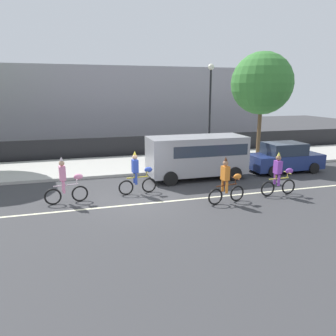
{
  "coord_description": "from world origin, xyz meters",
  "views": [
    {
      "loc": [
        -2.55,
        -12.78,
        4.41
      ],
      "look_at": [
        1.52,
        1.2,
        1.0
      ],
      "focal_mm": 35.0,
      "sensor_mm": 36.0,
      "label": 1
    }
  ],
  "objects_px": {
    "parade_cyclist_cobalt": "(138,175)",
    "parade_cyclist_pink": "(66,183)",
    "parked_van_grey": "(198,154)",
    "parade_cyclist_purple": "(279,176)",
    "street_lamp_post": "(210,99)",
    "parade_cyclist_orange": "(227,183)",
    "parked_car_navy": "(284,158)"
  },
  "relations": [
    {
      "from": "parade_cyclist_cobalt",
      "to": "parade_cyclist_pink",
      "type": "bearing_deg",
      "value": -171.77
    },
    {
      "from": "parade_cyclist_orange",
      "to": "street_lamp_post",
      "type": "bearing_deg",
      "value": 72.44
    },
    {
      "from": "parade_cyclist_pink",
      "to": "parked_van_grey",
      "type": "height_order",
      "value": "parked_van_grey"
    },
    {
      "from": "parade_cyclist_cobalt",
      "to": "parade_cyclist_purple",
      "type": "distance_m",
      "value": 6.13
    },
    {
      "from": "parade_cyclist_pink",
      "to": "parade_cyclist_purple",
      "type": "bearing_deg",
      "value": -9.52
    },
    {
      "from": "parade_cyclist_cobalt",
      "to": "parked_car_navy",
      "type": "height_order",
      "value": "parade_cyclist_cobalt"
    },
    {
      "from": "street_lamp_post",
      "to": "parade_cyclist_pink",
      "type": "bearing_deg",
      "value": -147.34
    },
    {
      "from": "parade_cyclist_purple",
      "to": "parked_van_grey",
      "type": "xyz_separation_m",
      "value": [
        -2.31,
        3.72,
        0.44
      ]
    },
    {
      "from": "parade_cyclist_purple",
      "to": "street_lamp_post",
      "type": "bearing_deg",
      "value": 92.78
    },
    {
      "from": "parade_cyclist_orange",
      "to": "parked_van_grey",
      "type": "distance_m",
      "value": 4.07
    },
    {
      "from": "parade_cyclist_purple",
      "to": "parked_van_grey",
      "type": "bearing_deg",
      "value": 121.87
    },
    {
      "from": "parked_van_grey",
      "to": "parade_cyclist_purple",
      "type": "bearing_deg",
      "value": -58.13
    },
    {
      "from": "parked_van_grey",
      "to": "street_lamp_post",
      "type": "relative_size",
      "value": 0.85
    },
    {
      "from": "parade_cyclist_orange",
      "to": "street_lamp_post",
      "type": "xyz_separation_m",
      "value": [
        2.29,
        7.23,
        3.15
      ]
    },
    {
      "from": "parade_cyclist_pink",
      "to": "parked_car_navy",
      "type": "height_order",
      "value": "parade_cyclist_pink"
    },
    {
      "from": "parade_cyclist_pink",
      "to": "parked_van_grey",
      "type": "xyz_separation_m",
      "value": [
        6.51,
        2.24,
        0.44
      ]
    },
    {
      "from": "parade_cyclist_pink",
      "to": "parade_cyclist_cobalt",
      "type": "bearing_deg",
      "value": 8.23
    },
    {
      "from": "parade_cyclist_orange",
      "to": "parade_cyclist_purple",
      "type": "height_order",
      "value": "same"
    },
    {
      "from": "parade_cyclist_cobalt",
      "to": "parked_car_navy",
      "type": "relative_size",
      "value": 0.47
    },
    {
      "from": "parade_cyclist_pink",
      "to": "parade_cyclist_purple",
      "type": "height_order",
      "value": "same"
    },
    {
      "from": "parked_van_grey",
      "to": "street_lamp_post",
      "type": "bearing_deg",
      "value": 58.26
    },
    {
      "from": "parade_cyclist_cobalt",
      "to": "street_lamp_post",
      "type": "xyz_separation_m",
      "value": [
        5.49,
        5.0,
        3.15
      ]
    },
    {
      "from": "parade_cyclist_orange",
      "to": "parade_cyclist_pink",
      "type": "bearing_deg",
      "value": 163.9
    },
    {
      "from": "parked_car_navy",
      "to": "parked_van_grey",
      "type": "bearing_deg",
      "value": 179.53
    },
    {
      "from": "parade_cyclist_orange",
      "to": "parade_cyclist_purple",
      "type": "xyz_separation_m",
      "value": [
        2.62,
        0.31,
        0.0
      ]
    },
    {
      "from": "parade_cyclist_purple",
      "to": "street_lamp_post",
      "type": "relative_size",
      "value": 0.33
    },
    {
      "from": "parade_cyclist_cobalt",
      "to": "parked_van_grey",
      "type": "height_order",
      "value": "parked_van_grey"
    },
    {
      "from": "parked_car_navy",
      "to": "street_lamp_post",
      "type": "bearing_deg",
      "value": 134.72
    },
    {
      "from": "parade_cyclist_pink",
      "to": "parked_car_navy",
      "type": "xyz_separation_m",
      "value": [
        11.69,
        2.2,
        -0.06
      ]
    },
    {
      "from": "parade_cyclist_cobalt",
      "to": "parade_cyclist_orange",
      "type": "height_order",
      "value": "same"
    },
    {
      "from": "parade_cyclist_purple",
      "to": "street_lamp_post",
      "type": "height_order",
      "value": "street_lamp_post"
    },
    {
      "from": "parade_cyclist_pink",
      "to": "parade_cyclist_cobalt",
      "type": "height_order",
      "value": "same"
    }
  ]
}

